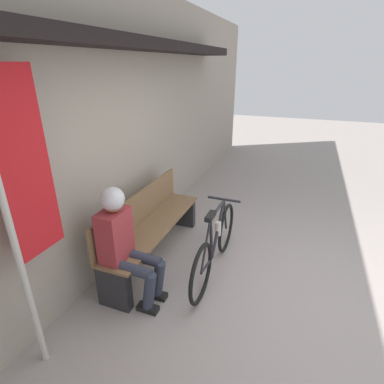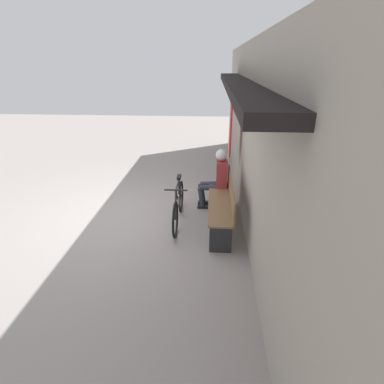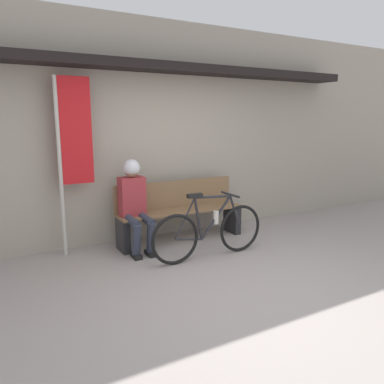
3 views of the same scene
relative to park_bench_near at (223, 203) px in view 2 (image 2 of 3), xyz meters
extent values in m
plane|color=gray|center=(-0.18, -1.82, -0.43)|extent=(24.00, 24.00, 0.00)
cube|color=#9E9384|center=(-0.18, 0.45, 1.17)|extent=(12.00, 0.12, 3.20)
cube|color=black|center=(-0.18, 0.17, 2.07)|extent=(6.60, 0.44, 0.12)
cube|color=brown|center=(0.00, -0.06, 0.03)|extent=(1.91, 0.42, 0.03)
cube|color=brown|center=(0.00, 0.14, 0.25)|extent=(1.91, 0.03, 0.40)
cube|color=#232326|center=(-0.90, -0.06, -0.20)|extent=(0.10, 0.36, 0.45)
cube|color=#232326|center=(0.90, -0.06, -0.20)|extent=(0.10, 0.36, 0.45)
torus|color=black|center=(-0.49, -0.83, -0.11)|extent=(0.65, 0.04, 0.65)
torus|color=black|center=(0.50, -0.83, -0.11)|extent=(0.65, 0.04, 0.65)
cylinder|color=#232328|center=(0.05, -0.83, 0.38)|extent=(0.54, 0.03, 0.07)
cylinder|color=#232328|center=(0.10, -0.83, 0.10)|extent=(0.46, 0.03, 0.55)
cylinder|color=#232328|center=(-0.17, -0.83, 0.12)|extent=(0.13, 0.03, 0.56)
cylinder|color=#232328|center=(-0.30, -0.83, -0.14)|extent=(0.38, 0.03, 0.09)
cylinder|color=#232328|center=(-0.35, -0.83, 0.14)|extent=(0.30, 0.02, 0.51)
cylinder|color=#232328|center=(0.41, -0.83, 0.13)|extent=(0.21, 0.03, 0.48)
cube|color=black|center=(-0.22, -0.83, 0.42)|extent=(0.20, 0.07, 0.05)
cylinder|color=#232328|center=(0.32, -0.83, 0.38)|extent=(0.03, 0.40, 0.03)
cylinder|color=beige|center=(0.10, -0.83, 0.10)|extent=(0.07, 0.07, 0.17)
cylinder|color=#2D3342|center=(-0.84, -0.25, 0.04)|extent=(0.11, 0.40, 0.13)
cylinder|color=#2D3342|center=(-0.84, -0.42, -0.17)|extent=(0.11, 0.17, 0.42)
cube|color=black|center=(-0.84, -0.39, -0.40)|extent=(0.10, 0.22, 0.06)
cylinder|color=#2D3342|center=(-0.64, -0.25, 0.04)|extent=(0.11, 0.40, 0.13)
cylinder|color=#2D3342|center=(-0.64, -0.42, -0.17)|extent=(0.11, 0.17, 0.42)
cube|color=black|center=(-0.64, -0.39, -0.40)|extent=(0.10, 0.22, 0.06)
cube|color=maroon|center=(-0.74, -0.02, 0.32)|extent=(0.34, 0.22, 0.53)
sphere|color=#9E7556|center=(-0.74, -0.04, 0.68)|extent=(0.20, 0.20, 0.20)
sphere|color=silver|center=(-0.74, -0.04, 0.71)|extent=(0.23, 0.23, 0.23)
cylinder|color=#B7B2A8|center=(-1.63, 0.16, 0.73)|extent=(0.05, 0.05, 2.31)
cube|color=red|center=(-1.40, 0.16, 1.20)|extent=(0.40, 0.02, 1.36)
camera|label=1|loc=(-2.84, -1.63, 1.87)|focal=28.00mm
camera|label=2|loc=(5.02, -0.24, 2.41)|focal=28.00mm
camera|label=3|loc=(-2.45, -4.80, 1.36)|focal=35.00mm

